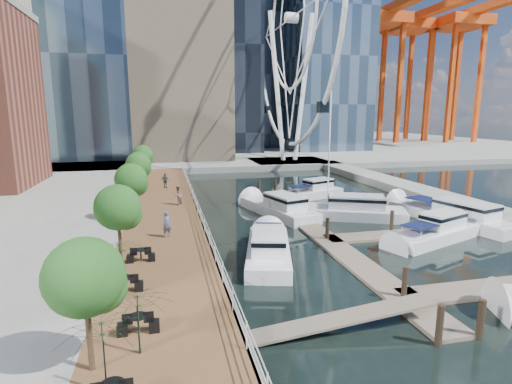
% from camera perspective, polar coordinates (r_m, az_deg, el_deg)
% --- Properties ---
extents(ground, '(520.00, 520.00, 0.00)m').
position_cam_1_polar(ground, '(22.89, 11.01, -13.48)').
color(ground, black).
rests_on(ground, ground).
extents(boardwalk, '(6.00, 60.00, 1.00)m').
position_cam_1_polar(boardwalk, '(35.10, -13.03, -3.98)').
color(boardwalk, brown).
rests_on(boardwalk, ground).
extents(seawall, '(0.25, 60.00, 1.00)m').
position_cam_1_polar(seawall, '(35.20, -8.13, -3.75)').
color(seawall, '#595954').
rests_on(seawall, ground).
extents(land_far, '(200.00, 114.00, 1.00)m').
position_cam_1_polar(land_far, '(121.59, -8.91, 6.70)').
color(land_far, gray).
rests_on(land_far, ground).
extents(breakwater, '(4.00, 60.00, 1.00)m').
position_cam_1_polar(breakwater, '(49.21, 23.01, -0.29)').
color(breakwater, gray).
rests_on(breakwater, ground).
extents(pier, '(14.00, 12.00, 1.00)m').
position_cam_1_polar(pier, '(75.03, 4.74, 4.18)').
color(pier, gray).
rests_on(pier, ground).
extents(railing, '(0.10, 60.00, 1.05)m').
position_cam_1_polar(railing, '(34.95, -8.34, -2.14)').
color(railing, white).
rests_on(railing, boardwalk).
extents(floating_docks, '(16.00, 34.00, 2.60)m').
position_cam_1_polar(floating_docks, '(34.57, 16.46, -4.39)').
color(floating_docks, '#6D6051').
rests_on(floating_docks, ground).
extents(ferris_wheel, '(5.80, 45.60, 47.80)m').
position_cam_1_polar(ferris_wheel, '(76.30, 5.07, 23.49)').
color(ferris_wheel, white).
rests_on(ferris_wheel, ground).
extents(port_cranes, '(40.00, 52.00, 38.00)m').
position_cam_1_polar(port_cranes, '(138.15, 21.35, 14.70)').
color(port_cranes, '#D84C14').
rests_on(port_cranes, ground).
extents(street_trees, '(2.60, 42.60, 4.60)m').
position_cam_1_polar(street_trees, '(33.45, -17.42, 1.71)').
color(street_trees, '#3F2B1C').
rests_on(street_trees, ground).
extents(cafe_tables, '(2.50, 13.70, 0.74)m').
position_cam_1_polar(cafe_tables, '(18.83, -17.36, -14.80)').
color(cafe_tables, black).
rests_on(cafe_tables, ground).
extents(yacht_foreground, '(9.41, 5.51, 2.15)m').
position_cam_1_polar(yacht_foreground, '(33.16, 24.02, -6.45)').
color(yacht_foreground, white).
rests_on(yacht_foreground, ground).
extents(pedestrian_near, '(0.81, 0.69, 1.87)m').
position_cam_1_polar(pedestrian_near, '(28.40, -12.58, -4.52)').
color(pedestrian_near, '#4F526A').
rests_on(pedestrian_near, boardwalk).
extents(pedestrian_mid, '(1.10, 1.15, 1.87)m').
position_cam_1_polar(pedestrian_mid, '(38.35, -11.11, -0.43)').
color(pedestrian_mid, '#86675D').
rests_on(pedestrian_mid, boardwalk).
extents(pedestrian_far, '(1.10, 0.84, 1.74)m').
position_cam_1_polar(pedestrian_far, '(47.35, -12.82, 1.59)').
color(pedestrian_far, '#363A43').
rests_on(pedestrian_far, boardwalk).
extents(moored_yachts, '(23.87, 34.86, 11.50)m').
position_cam_1_polar(moored_yachts, '(36.45, 13.53, -4.25)').
color(moored_yachts, white).
rests_on(moored_yachts, ground).
extents(cafe_seating, '(4.38, 11.53, 2.48)m').
position_cam_1_polar(cafe_seating, '(16.41, -18.72, -15.77)').
color(cafe_seating, '#0D3219').
rests_on(cafe_seating, ground).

